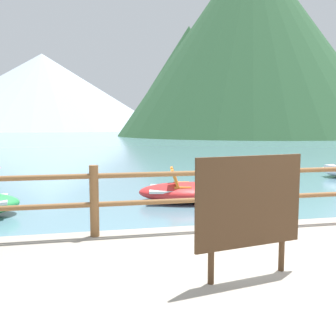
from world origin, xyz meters
TOP-DOWN VIEW (x-y plane):
  - ground_plane at (0.00, 40.00)m, footprint 200.00×200.00m
  - dock_railing at (-0.00, 1.55)m, footprint 23.92×0.12m
  - sign_board at (-0.98, -0.23)m, footprint 1.16×0.28m
  - pedal_boat_2 at (0.08, 5.57)m, footprint 2.72×1.87m
  - cliff_headland at (23.40, 58.46)m, footprint 42.75×42.75m
  - distant_peak at (-12.50, 123.72)m, footprint 73.82×73.82m

SIDE VIEW (x-z plane):
  - ground_plane at x=0.00m, z-range 0.00..0.00m
  - pedal_boat_2 at x=0.08m, z-range -0.16..0.66m
  - dock_railing at x=0.00m, z-range 0.51..1.46m
  - sign_board at x=-0.98m, z-range 0.53..1.72m
  - distant_peak at x=-12.50m, z-range 0.00..22.69m
  - cliff_headland at x=23.40m, z-range -0.94..29.61m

